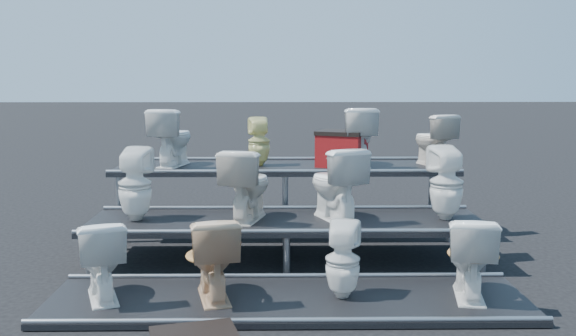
{
  "coord_description": "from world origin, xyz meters",
  "views": [
    {
      "loc": [
        -0.07,
        -6.71,
        2.0
      ],
      "look_at": [
        0.02,
        0.1,
        1.0
      ],
      "focal_mm": 40.0,
      "sensor_mm": 36.0,
      "label": 1
    }
  ],
  "objects_px": {
    "toilet_6": "(335,183)",
    "red_crate": "(342,151)",
    "toilet_2": "(343,260)",
    "toilet_11": "(433,140)",
    "toilet_3": "(470,256)",
    "toilet_4": "(135,184)",
    "toilet_9": "(259,142)",
    "toilet_0": "(101,259)",
    "toilet_1": "(212,257)",
    "toilet_7": "(446,183)",
    "toilet_10": "(357,136)",
    "toilet_8": "(172,137)",
    "toilet_5": "(247,184)"
  },
  "relations": [
    {
      "from": "toilet_6",
      "to": "toilet_10",
      "type": "relative_size",
      "value": 1.07
    },
    {
      "from": "toilet_2",
      "to": "toilet_11",
      "type": "bearing_deg",
      "value": -104.79
    },
    {
      "from": "toilet_9",
      "to": "toilet_11",
      "type": "height_order",
      "value": "toilet_11"
    },
    {
      "from": "toilet_6",
      "to": "toilet_3",
      "type": "bearing_deg",
      "value": 107.76
    },
    {
      "from": "toilet_6",
      "to": "toilet_7",
      "type": "relative_size",
      "value": 0.99
    },
    {
      "from": "toilet_0",
      "to": "toilet_11",
      "type": "relative_size",
      "value": 1.09
    },
    {
      "from": "toilet_2",
      "to": "toilet_3",
      "type": "xyz_separation_m",
      "value": [
        1.11,
        0.0,
        0.03
      ]
    },
    {
      "from": "toilet_4",
      "to": "red_crate",
      "type": "relative_size",
      "value": 1.41
    },
    {
      "from": "toilet_2",
      "to": "toilet_6",
      "type": "relative_size",
      "value": 0.86
    },
    {
      "from": "red_crate",
      "to": "toilet_0",
      "type": "bearing_deg",
      "value": -109.2
    },
    {
      "from": "toilet_0",
      "to": "toilet_11",
      "type": "bearing_deg",
      "value": -163.5
    },
    {
      "from": "toilet_4",
      "to": "toilet_6",
      "type": "xyz_separation_m",
      "value": [
        2.12,
        0.0,
        0.0
      ]
    },
    {
      "from": "toilet_0",
      "to": "toilet_6",
      "type": "relative_size",
      "value": 0.91
    },
    {
      "from": "toilet_5",
      "to": "toilet_10",
      "type": "distance_m",
      "value": 1.9
    },
    {
      "from": "toilet_7",
      "to": "toilet_6",
      "type": "bearing_deg",
      "value": -10.06
    },
    {
      "from": "toilet_0",
      "to": "toilet_11",
      "type": "xyz_separation_m",
      "value": [
        3.5,
        2.6,
        0.77
      ]
    },
    {
      "from": "toilet_9",
      "to": "toilet_11",
      "type": "distance_m",
      "value": 2.19
    },
    {
      "from": "toilet_4",
      "to": "toilet_8",
      "type": "relative_size",
      "value": 1.08
    },
    {
      "from": "toilet_5",
      "to": "toilet_10",
      "type": "xyz_separation_m",
      "value": [
        1.33,
        1.3,
        0.38
      ]
    },
    {
      "from": "toilet_10",
      "to": "toilet_1",
      "type": "bearing_deg",
      "value": 55.97
    },
    {
      "from": "toilet_0",
      "to": "toilet_7",
      "type": "relative_size",
      "value": 0.9
    },
    {
      "from": "toilet_6",
      "to": "toilet_1",
      "type": "bearing_deg",
      "value": 26.12
    },
    {
      "from": "toilet_5",
      "to": "toilet_7",
      "type": "height_order",
      "value": "toilet_7"
    },
    {
      "from": "toilet_6",
      "to": "red_crate",
      "type": "xyz_separation_m",
      "value": [
        0.19,
        1.21,
        0.21
      ]
    },
    {
      "from": "toilet_4",
      "to": "toilet_3",
      "type": "bearing_deg",
      "value": 164.19
    },
    {
      "from": "toilet_8",
      "to": "toilet_1",
      "type": "bearing_deg",
      "value": 119.9
    },
    {
      "from": "toilet_1",
      "to": "toilet_6",
      "type": "relative_size",
      "value": 0.94
    },
    {
      "from": "toilet_9",
      "to": "toilet_10",
      "type": "bearing_deg",
      "value": 171.52
    },
    {
      "from": "toilet_8",
      "to": "toilet_11",
      "type": "bearing_deg",
      "value": -166.37
    },
    {
      "from": "toilet_11",
      "to": "toilet_0",
      "type": "bearing_deg",
      "value": 17.52
    },
    {
      "from": "toilet_3",
      "to": "toilet_11",
      "type": "xyz_separation_m",
      "value": [
        0.28,
        2.6,
        0.76
      ]
    },
    {
      "from": "toilet_2",
      "to": "toilet_8",
      "type": "bearing_deg",
      "value": -40.6
    },
    {
      "from": "toilet_11",
      "to": "toilet_3",
      "type": "bearing_deg",
      "value": 64.79
    },
    {
      "from": "toilet_4",
      "to": "toilet_9",
      "type": "xyz_separation_m",
      "value": [
        1.28,
        1.3,
        0.32
      ]
    },
    {
      "from": "toilet_6",
      "to": "toilet_11",
      "type": "bearing_deg",
      "value": -157.72
    },
    {
      "from": "toilet_6",
      "to": "toilet_9",
      "type": "bearing_deg",
      "value": -78.61
    },
    {
      "from": "toilet_9",
      "to": "toilet_11",
      "type": "bearing_deg",
      "value": 171.52
    },
    {
      "from": "toilet_0",
      "to": "toilet_4",
      "type": "distance_m",
      "value": 1.37
    },
    {
      "from": "toilet_2",
      "to": "red_crate",
      "type": "distance_m",
      "value": 2.61
    },
    {
      "from": "toilet_7",
      "to": "toilet_9",
      "type": "relative_size",
      "value": 1.29
    },
    {
      "from": "toilet_1",
      "to": "toilet_8",
      "type": "bearing_deg",
      "value": -86.59
    },
    {
      "from": "toilet_4",
      "to": "toilet_8",
      "type": "distance_m",
      "value": 1.37
    },
    {
      "from": "toilet_7",
      "to": "toilet_10",
      "type": "relative_size",
      "value": 1.07
    },
    {
      "from": "toilet_2",
      "to": "toilet_4",
      "type": "distance_m",
      "value": 2.5
    },
    {
      "from": "toilet_1",
      "to": "toilet_2",
      "type": "xyz_separation_m",
      "value": [
        1.14,
        0.0,
        -0.03
      ]
    },
    {
      "from": "toilet_2",
      "to": "toilet_9",
      "type": "height_order",
      "value": "toilet_9"
    },
    {
      "from": "toilet_4",
      "to": "toilet_9",
      "type": "height_order",
      "value": "toilet_9"
    },
    {
      "from": "toilet_8",
      "to": "toilet_10",
      "type": "xyz_separation_m",
      "value": [
        2.33,
        0.0,
        0.01
      ]
    },
    {
      "from": "toilet_1",
      "to": "toilet_6",
      "type": "bearing_deg",
      "value": -145.04
    },
    {
      "from": "toilet_8",
      "to": "toilet_4",
      "type": "bearing_deg",
      "value": 95.4
    }
  ]
}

